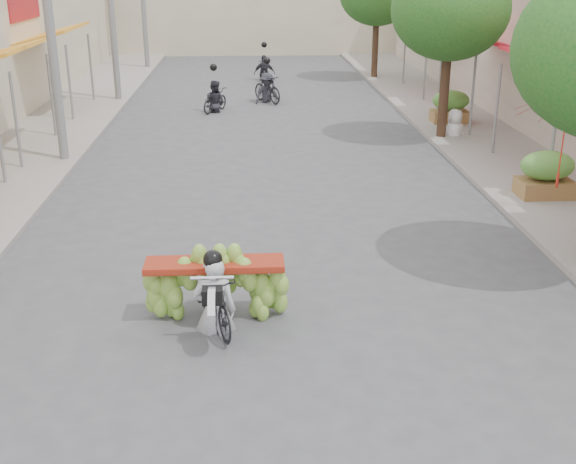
# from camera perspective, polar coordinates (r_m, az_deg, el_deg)

# --- Properties ---
(ground) EXTENTS (120.00, 120.00, 0.00)m
(ground) POSITION_cam_1_polar(r_m,az_deg,el_deg) (8.83, 0.42, -14.67)
(ground) COLOR #4B4B50
(ground) RESTS_ON ground
(sidewalk_left) EXTENTS (4.00, 60.00, 0.12)m
(sidewalk_left) POSITION_cam_1_polar(r_m,az_deg,el_deg) (23.67, -19.38, 7.18)
(sidewalk_left) COLOR gray
(sidewalk_left) RESTS_ON ground
(sidewalk_right) EXTENTS (4.00, 60.00, 0.12)m
(sidewalk_right) POSITION_cam_1_polar(r_m,az_deg,el_deg) (23.95, 15.10, 7.78)
(sidewalk_right) COLOR gray
(sidewalk_right) RESTS_ON ground
(utility_pole_mid) EXTENTS (0.60, 0.24, 8.00)m
(utility_pole_mid) POSITION_cam_1_polar(r_m,az_deg,el_deg) (19.84, -18.46, 16.53)
(utility_pole_mid) COLOR slate
(utility_pole_mid) RESTS_ON ground
(street_tree_mid) EXTENTS (3.40, 3.40, 5.25)m
(street_tree_mid) POSITION_cam_1_polar(r_m,az_deg,el_deg) (22.03, 12.71, 16.73)
(street_tree_mid) COLOR #3A2719
(street_tree_mid) RESTS_ON ground
(produce_crate_mid) EXTENTS (1.20, 0.88, 1.16)m
(produce_crate_mid) POSITION_cam_1_polar(r_m,az_deg,el_deg) (17.17, 19.77, 4.59)
(produce_crate_mid) COLOR olive
(produce_crate_mid) RESTS_ON ground
(produce_crate_far) EXTENTS (1.20, 0.88, 1.16)m
(produce_crate_far) POSITION_cam_1_polar(r_m,az_deg,el_deg) (24.53, 12.73, 9.84)
(produce_crate_far) COLOR olive
(produce_crate_far) RESTS_ON ground
(banana_motorbike) EXTENTS (2.20, 1.79, 2.15)m
(banana_motorbike) POSITION_cam_1_polar(r_m,az_deg,el_deg) (10.64, -5.83, -3.82)
(banana_motorbike) COLOR black
(banana_motorbike) RESTS_ON ground
(market_umbrella) EXTENTS (2.50, 2.50, 1.93)m
(market_umbrella) POSITION_cam_1_polar(r_m,az_deg,el_deg) (15.71, 21.38, 9.95)
(market_umbrella) COLOR red
(market_umbrella) RESTS_ON ground
(pedestrian) EXTENTS (0.89, 0.66, 1.60)m
(pedestrian) POSITION_cam_1_polar(r_m,az_deg,el_deg) (22.58, 13.14, 9.44)
(pedestrian) COLOR white
(pedestrian) RESTS_ON ground
(bg_motorbike_a) EXTENTS (1.16, 1.56, 1.95)m
(bg_motorbike_a) POSITION_cam_1_polar(r_m,az_deg,el_deg) (26.34, -5.85, 11.07)
(bg_motorbike_a) COLOR black
(bg_motorbike_a) RESTS_ON ground
(bg_motorbike_b) EXTENTS (1.36, 1.81, 1.95)m
(bg_motorbike_b) POSITION_cam_1_polar(r_m,az_deg,el_deg) (27.98, -1.66, 11.86)
(bg_motorbike_b) COLOR black
(bg_motorbike_b) RESTS_ON ground
(bg_motorbike_c) EXTENTS (1.00, 1.48, 1.95)m
(bg_motorbike_c) POSITION_cam_1_polar(r_m,az_deg,el_deg) (33.45, -1.89, 13.30)
(bg_motorbike_c) COLOR black
(bg_motorbike_c) RESTS_ON ground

